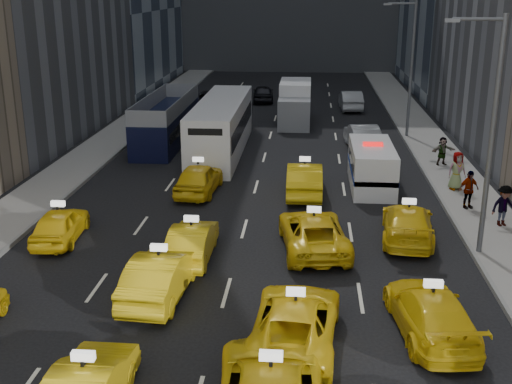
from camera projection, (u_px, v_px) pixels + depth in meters
sidewalk_west at (90, 157)px, 38.63m from camera, size 3.00×90.00×0.15m
sidewalk_east at (444, 164)px, 36.96m from camera, size 3.00×90.00×0.15m
curb_west at (113, 157)px, 38.51m from camera, size 0.15×90.00×0.18m
curb_east at (419, 163)px, 37.07m from camera, size 0.15×90.00×0.18m
streetlight_near at (489, 130)px, 23.25m from camera, size 2.15×0.22×9.00m
streetlight_far at (410, 65)px, 42.21m from camera, size 2.15×0.22×9.00m
taxi_9 at (160, 275)px, 21.22m from camera, size 1.93×4.77×1.54m
taxi_10 at (295, 321)px, 18.40m from camera, size 2.81×5.36×1.44m
taxi_11 at (431, 312)px, 18.92m from camera, size 2.55×5.11×1.42m
taxi_12 at (60, 225)px, 25.94m from camera, size 1.89×4.10×1.36m
taxi_13 at (192, 241)px, 24.21m from camera, size 1.48×4.22×1.39m
taxi_14 at (313, 232)px, 25.03m from camera, size 3.08×5.47×1.44m
taxi_15 at (408, 223)px, 26.02m from camera, size 2.52×5.10×1.43m
taxi_16 at (199, 179)px, 31.84m from camera, size 2.09×4.58×1.52m
taxi_17 at (305, 179)px, 31.63m from camera, size 1.75×4.89×1.61m
nypd_van at (372, 167)px, 32.77m from camera, size 2.43×5.56×2.34m
double_decker at (167, 120)px, 41.88m from camera, size 3.65×10.78×3.07m
city_bus at (222, 127)px, 39.52m from camera, size 3.43×12.62×3.22m
box_truck at (295, 104)px, 47.86m from camera, size 3.16×6.91×3.05m
misc_car_0 at (363, 137)px, 40.40m from camera, size 2.20×5.09×1.63m
misc_car_1 at (211, 99)px, 54.02m from camera, size 3.09×5.67×1.51m
misc_car_2 at (293, 90)px, 59.07m from camera, size 2.39×5.01×1.41m
misc_car_3 at (263, 93)px, 57.05m from camera, size 2.07×4.50×1.50m
misc_car_4 at (351, 100)px, 53.33m from camera, size 1.88×4.90×1.59m
pedestrian_2 at (504, 206)px, 27.06m from camera, size 1.24×0.84×1.78m
pedestrian_3 at (469, 189)px, 29.22m from camera, size 1.14×0.84×1.78m
pedestrian_4 at (457, 171)px, 31.92m from camera, size 1.05×0.76×1.93m
pedestrian_5 at (442, 151)px, 36.37m from camera, size 1.55×0.93×1.61m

